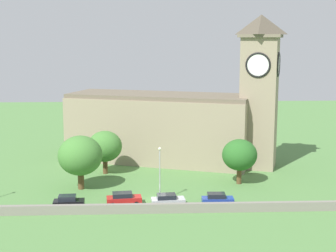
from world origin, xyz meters
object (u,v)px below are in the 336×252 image
at_px(streetlamp_west_mid, 160,166).
at_px(tree_churchyard, 80,156).
at_px(car_red, 124,198).
at_px(car_blue, 217,199).
at_px(car_black, 69,202).
at_px(church, 175,122).
at_px(car_silver, 168,200).
at_px(tree_by_tower, 105,146).
at_px(tree_riverside_west, 240,155).

relative_size(streetlamp_west_mid, tree_churchyard, 0.94).
distance_m(car_red, car_blue, 12.65).
bearing_deg(car_blue, car_black, -178.84).
bearing_deg(church, tree_churchyard, -131.68).
distance_m(car_black, car_silver, 13.13).
bearing_deg(tree_by_tower, tree_churchyard, -108.64).
bearing_deg(church, car_blue, -80.66).
bearing_deg(car_black, tree_churchyard, 86.66).
relative_size(car_red, tree_churchyard, 0.60).
bearing_deg(car_black, car_blue, 1.16).
height_order(church, tree_riverside_west, church).
height_order(church, tree_churchyard, church).
relative_size(car_black, car_red, 0.85).
height_order(car_silver, streetlamp_west_mid, streetlamp_west_mid).
distance_m(car_black, car_blue, 19.82).
bearing_deg(car_blue, streetlamp_west_mid, 164.61).
distance_m(car_black, tree_churchyard, 9.80).
bearing_deg(tree_riverside_west, car_red, -152.20).
distance_m(tree_by_tower, tree_riverside_west, 22.31).
relative_size(tree_churchyard, tree_by_tower, 1.12).
distance_m(tree_churchyard, tree_riverside_west, 24.20).
distance_m(car_blue, tree_churchyard, 21.48).
bearing_deg(car_silver, car_black, -177.96).
bearing_deg(car_silver, car_blue, -0.56).
xyz_separation_m(car_blue, tree_churchyard, (-19.30, 8.44, 4.24)).
height_order(car_red, car_silver, car_red).
xyz_separation_m(car_red, car_blue, (12.61, -0.97, 0.02)).
relative_size(church, car_blue, 9.11).
height_order(car_black, car_red, car_black).
bearing_deg(car_black, streetlamp_west_mid, 11.70).
distance_m(church, car_silver, 26.30).
xyz_separation_m(streetlamp_west_mid, tree_churchyard, (-11.62, 6.33, 0.06)).
relative_size(car_silver, streetlamp_west_mid, 0.60).
bearing_deg(tree_by_tower, church, 34.28).
bearing_deg(car_red, car_silver, -8.73).
height_order(car_black, tree_riverside_west, tree_riverside_west).
distance_m(streetlamp_west_mid, tree_by_tower, 17.34).
distance_m(car_red, tree_riverside_west, 20.07).
bearing_deg(tree_churchyard, car_silver, -33.60).
height_order(tree_churchyard, tree_riverside_west, tree_churchyard).
height_order(tree_churchyard, tree_by_tower, tree_churchyard).
bearing_deg(car_black, car_red, 10.82).
bearing_deg(church, car_silver, -95.65).
relative_size(church, streetlamp_west_mid, 5.11).
bearing_deg(car_silver, church, 84.35).
xyz_separation_m(church, tree_riverside_west, (9.02, -15.24, -2.83)).
xyz_separation_m(church, streetlamp_west_mid, (-3.49, -23.30, -2.34)).
bearing_deg(tree_churchyard, car_blue, -23.63).
height_order(church, car_black, church).
distance_m(church, tree_by_tower, 15.01).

